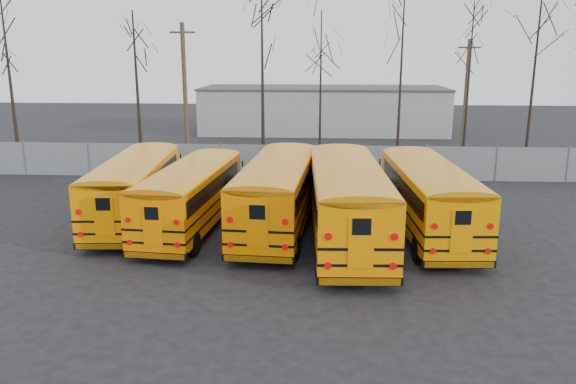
# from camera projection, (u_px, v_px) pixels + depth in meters

# --- Properties ---
(ground) EXTENTS (120.00, 120.00, 0.00)m
(ground) POSITION_uv_depth(u_px,v_px,m) (269.00, 246.00, 21.61)
(ground) COLOR black
(ground) RESTS_ON ground
(fence) EXTENTS (40.00, 0.04, 2.00)m
(fence) POSITION_uv_depth(u_px,v_px,m) (288.00, 162.00, 32.98)
(fence) COLOR gray
(fence) RESTS_ON ground
(distant_building) EXTENTS (22.00, 8.00, 4.00)m
(distant_building) POSITION_uv_depth(u_px,v_px,m) (323.00, 110.00, 51.97)
(distant_building) COLOR #A7A6A2
(distant_building) RESTS_ON ground
(bus_a) EXTENTS (3.18, 10.52, 2.90)m
(bus_a) POSITION_uv_depth(u_px,v_px,m) (136.00, 183.00, 24.52)
(bus_a) COLOR black
(bus_a) RESTS_ON ground
(bus_b) EXTENTS (3.13, 10.18, 2.81)m
(bus_b) POSITION_uv_depth(u_px,v_px,m) (192.00, 191.00, 23.44)
(bus_b) COLOR black
(bus_b) RESTS_ON ground
(bus_c) EXTENTS (3.20, 11.03, 3.05)m
(bus_c) POSITION_uv_depth(u_px,v_px,m) (278.00, 188.00, 23.36)
(bus_c) COLOR black
(bus_c) RESTS_ON ground
(bus_d) EXTENTS (3.15, 11.63, 3.22)m
(bus_d) POSITION_uv_depth(u_px,v_px,m) (347.00, 195.00, 21.74)
(bus_d) COLOR black
(bus_d) RESTS_ON ground
(bus_e) EXTENTS (3.06, 10.73, 2.97)m
(bus_e) POSITION_uv_depth(u_px,v_px,m) (428.00, 192.00, 22.85)
(bus_e) COLOR black
(bus_e) RESTS_ON ground
(utility_pole_left) EXTENTS (1.61, 0.28, 9.06)m
(utility_pole_left) POSITION_uv_depth(u_px,v_px,m) (185.00, 94.00, 35.88)
(utility_pole_left) COLOR #4C392B
(utility_pole_left) RESTS_ON ground
(utility_pole_right) EXTENTS (1.44, 0.25, 8.08)m
(utility_pole_right) POSITION_uv_depth(u_px,v_px,m) (465.00, 100.00, 37.04)
(utility_pole_right) COLOR brown
(utility_pole_right) RESTS_ON ground
(tree_0) EXTENTS (0.26, 0.26, 10.65)m
(tree_0) POSITION_uv_depth(u_px,v_px,m) (10.00, 84.00, 35.43)
(tree_0) COLOR black
(tree_0) RESTS_ON ground
(tree_1) EXTENTS (0.26, 0.26, 9.78)m
(tree_1) POSITION_uv_depth(u_px,v_px,m) (137.00, 90.00, 35.78)
(tree_1) COLOR black
(tree_1) RESTS_ON ground
(tree_2) EXTENTS (0.26, 0.26, 11.28)m
(tree_2) POSITION_uv_depth(u_px,v_px,m) (262.00, 78.00, 35.37)
(tree_2) COLOR black
(tree_2) RESTS_ON ground
(tree_3) EXTENTS (0.26, 0.26, 9.84)m
(tree_3) POSITION_uv_depth(u_px,v_px,m) (320.00, 89.00, 36.47)
(tree_3) COLOR black
(tree_3) RESTS_ON ground
(tree_4) EXTENTS (0.26, 0.26, 11.36)m
(tree_4) POSITION_uv_depth(u_px,v_px,m) (401.00, 79.00, 34.30)
(tree_4) COLOR black
(tree_4) RESTS_ON ground
(tree_5) EXTENTS (0.26, 0.26, 10.26)m
(tree_5) POSITION_uv_depth(u_px,v_px,m) (468.00, 87.00, 34.90)
(tree_5) COLOR black
(tree_5) RESTS_ON ground
(tree_6) EXTENTS (0.26, 0.26, 12.05)m
(tree_6) POSITION_uv_depth(u_px,v_px,m) (534.00, 74.00, 32.81)
(tree_6) COLOR black
(tree_6) RESTS_ON ground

